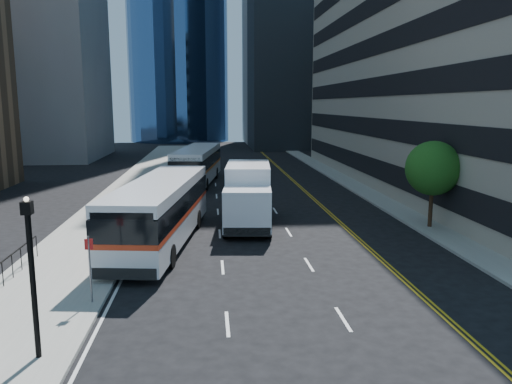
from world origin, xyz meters
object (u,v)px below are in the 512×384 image
(bus_front, at_px, (161,210))
(box_truck, at_px, (248,194))
(bus_rear, at_px, (198,164))
(street_tree, at_px, (433,168))
(lamp_post, at_px, (32,271))

(bus_front, xyz_separation_m, box_truck, (4.88, 3.65, 0.08))
(bus_front, distance_m, box_truck, 6.10)
(bus_front, bearing_deg, bus_rear, 93.83)
(street_tree, height_order, bus_front, street_tree)
(street_tree, height_order, lamp_post, street_tree)
(bus_rear, distance_m, box_truck, 17.34)
(street_tree, height_order, bus_rear, street_tree)
(box_truck, bearing_deg, lamp_post, -109.36)
(street_tree, distance_m, box_truck, 11.01)
(lamp_post, xyz_separation_m, bus_rear, (3.87, 32.87, -0.89))
(street_tree, distance_m, bus_rear, 23.65)
(lamp_post, height_order, box_truck, lamp_post)
(street_tree, relative_size, bus_front, 0.38)
(bus_rear, bearing_deg, lamp_post, -89.12)
(street_tree, xyz_separation_m, bus_rear, (-14.13, 18.87, -1.81))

